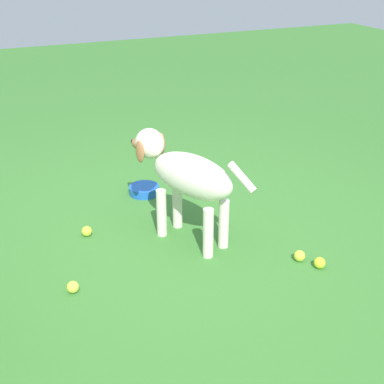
{
  "coord_description": "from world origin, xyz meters",
  "views": [
    {
      "loc": [
        -0.9,
        -2.49,
        1.71
      ],
      "look_at": [
        0.23,
        0.1,
        0.33
      ],
      "focal_mm": 49.48,
      "sensor_mm": 36.0,
      "label": 1
    }
  ],
  "objects_px": {
    "tennis_ball_0": "(73,287)",
    "tennis_ball_2": "(300,256)",
    "tennis_ball_1": "(87,231)",
    "water_bowl": "(144,190)",
    "dog": "(185,175)",
    "tennis_ball_3": "(320,263)"
  },
  "relations": [
    {
      "from": "dog",
      "to": "water_bowl",
      "type": "bearing_deg",
      "value": -22.45
    },
    {
      "from": "tennis_ball_0",
      "to": "tennis_ball_1",
      "type": "relative_size",
      "value": 1.0
    },
    {
      "from": "tennis_ball_3",
      "to": "water_bowl",
      "type": "xyz_separation_m",
      "value": [
        -0.6,
        1.31,
        -0.0
      ]
    },
    {
      "from": "dog",
      "to": "tennis_ball_1",
      "type": "distance_m",
      "value": 0.74
    },
    {
      "from": "tennis_ball_3",
      "to": "dog",
      "type": "bearing_deg",
      "value": 132.67
    },
    {
      "from": "tennis_ball_0",
      "to": "tennis_ball_1",
      "type": "distance_m",
      "value": 0.59
    },
    {
      "from": "water_bowl",
      "to": "tennis_ball_0",
      "type": "bearing_deg",
      "value": -126.78
    },
    {
      "from": "dog",
      "to": "tennis_ball_0",
      "type": "xyz_separation_m",
      "value": [
        -0.77,
        -0.29,
        -0.4
      ]
    },
    {
      "from": "tennis_ball_2",
      "to": "water_bowl",
      "type": "distance_m",
      "value": 1.32
    },
    {
      "from": "tennis_ball_0",
      "to": "tennis_ball_1",
      "type": "xyz_separation_m",
      "value": [
        0.21,
        0.55,
        0.0
      ]
    },
    {
      "from": "tennis_ball_1",
      "to": "water_bowl",
      "type": "distance_m",
      "value": 0.68
    },
    {
      "from": "dog",
      "to": "tennis_ball_2",
      "type": "height_order",
      "value": "dog"
    },
    {
      "from": "tennis_ball_1",
      "to": "water_bowl",
      "type": "xyz_separation_m",
      "value": [
        0.53,
        0.43,
        -0.0
      ]
    },
    {
      "from": "tennis_ball_0",
      "to": "tennis_ball_2",
      "type": "height_order",
      "value": "same"
    },
    {
      "from": "dog",
      "to": "tennis_ball_3",
      "type": "distance_m",
      "value": 0.93
    },
    {
      "from": "tennis_ball_0",
      "to": "tennis_ball_3",
      "type": "relative_size",
      "value": 1.0
    },
    {
      "from": "dog",
      "to": "tennis_ball_2",
      "type": "distance_m",
      "value": 0.82
    },
    {
      "from": "tennis_ball_1",
      "to": "water_bowl",
      "type": "relative_size",
      "value": 0.3
    },
    {
      "from": "tennis_ball_0",
      "to": "tennis_ball_3",
      "type": "distance_m",
      "value": 1.38
    },
    {
      "from": "tennis_ball_1",
      "to": "tennis_ball_2",
      "type": "bearing_deg",
      "value": -35.96
    },
    {
      "from": "tennis_ball_3",
      "to": "water_bowl",
      "type": "distance_m",
      "value": 1.44
    },
    {
      "from": "dog",
      "to": "tennis_ball_1",
      "type": "height_order",
      "value": "dog"
    }
  ]
}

